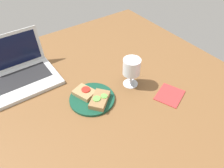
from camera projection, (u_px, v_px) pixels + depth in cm
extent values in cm
cube|color=brown|center=(105.00, 94.00, 108.36)|extent=(140.00, 140.00, 3.00)
cylinder|color=#144733|center=(92.00, 99.00, 103.17)|extent=(21.41, 21.41, 1.25)
cube|color=#937047|center=(100.00, 100.00, 100.09)|extent=(13.40, 12.76, 2.51)
cylinder|color=#6BB74C|center=(104.00, 96.00, 99.88)|extent=(3.11, 3.11, 0.30)
cylinder|color=#6BB74C|center=(104.00, 96.00, 99.94)|extent=(2.61, 2.61, 0.39)
cylinder|color=#6BB74C|center=(97.00, 99.00, 98.59)|extent=(3.51, 3.51, 0.43)
cube|color=#A88456|center=(84.00, 93.00, 103.86)|extent=(10.20, 11.49, 2.12)
cylinder|color=red|center=(86.00, 90.00, 103.47)|extent=(4.17, 4.17, 0.52)
cylinder|color=white|center=(130.00, 84.00, 111.67)|extent=(7.55, 7.55, 0.40)
cylinder|color=white|center=(131.00, 78.00, 109.28)|extent=(1.13, 1.13, 6.70)
cylinder|color=white|center=(132.00, 67.00, 104.30)|extent=(8.61, 8.61, 8.10)
cylinder|color=white|center=(132.00, 69.00, 105.19)|extent=(7.93, 7.93, 5.47)
cube|color=silver|center=(24.00, 81.00, 111.83)|extent=(34.00, 25.42, 1.86)
cube|color=#232326|center=(22.00, 78.00, 112.53)|extent=(27.88, 13.98, 0.16)
cube|color=silver|center=(9.00, 52.00, 113.64)|extent=(33.32, 4.27, 18.88)
cube|color=black|center=(10.00, 52.00, 113.34)|extent=(29.92, 3.08, 15.77)
cube|color=#B23333|center=(170.00, 95.00, 105.56)|extent=(16.70, 15.64, 0.40)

